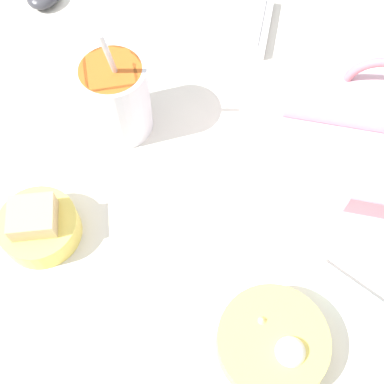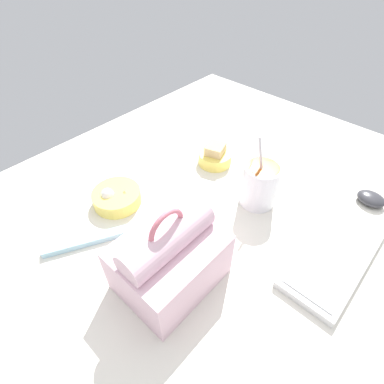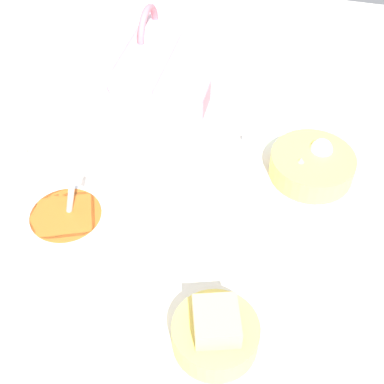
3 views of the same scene
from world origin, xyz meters
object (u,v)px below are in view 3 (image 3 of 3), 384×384
bento_bowl_sandwich (216,333)px  chopstick_case (284,112)px  bento_bowl_snacks (312,164)px  lunch_bag (152,85)px  soup_cup (74,245)px

bento_bowl_sandwich → chopstick_case: size_ratio=0.53×
bento_bowl_snacks → chopstick_case: 14.35cm
bento_bowl_sandwich → bento_bowl_snacks: size_ratio=0.80×
lunch_bag → soup_cup: 32.06cm
bento_bowl_sandwich → lunch_bag: bearing=26.6°
lunch_bag → chopstick_case: size_ratio=1.09×
lunch_bag → soup_cup: bearing=179.4°
soup_cup → bento_bowl_sandwich: (-5.35, -19.05, -3.76)cm
lunch_bag → bento_bowl_snacks: 28.17cm
soup_cup → lunch_bag: bearing=-0.6°
soup_cup → bento_bowl_snacks: (25.67, -27.22, -4.16)cm
lunch_bag → bento_bowl_sandwich: bearing=-153.4°
chopstick_case → soup_cup: bearing=151.0°
bento_bowl_sandwich → chopstick_case: (44.12, -2.44, -1.62)cm
soup_cup → chopstick_case: (38.77, -21.49, -5.38)cm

